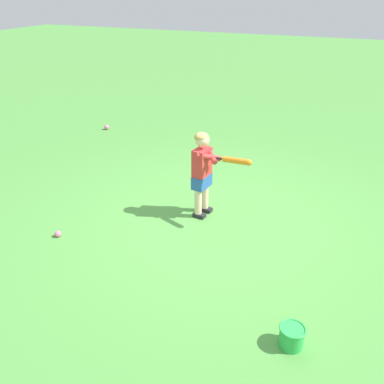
{
  "coord_description": "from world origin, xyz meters",
  "views": [
    {
      "loc": [
        -1.42,
        4.06,
        2.63
      ],
      "look_at": [
        0.27,
        0.16,
        0.45
      ],
      "focal_mm": 38.44,
      "sensor_mm": 36.0,
      "label": 1
    }
  ],
  "objects_px": {
    "child_batter": "(204,167)",
    "play_ball_far_left": "(107,127)",
    "toy_bucket": "(292,336)",
    "play_ball_midfield": "(58,234)"
  },
  "relations": [
    {
      "from": "child_batter",
      "to": "toy_bucket",
      "type": "height_order",
      "value": "child_batter"
    },
    {
      "from": "child_batter",
      "to": "play_ball_midfield",
      "type": "relative_size",
      "value": 14.6
    },
    {
      "from": "play_ball_far_left",
      "to": "toy_bucket",
      "type": "distance_m",
      "value": 6.02
    },
    {
      "from": "play_ball_midfield",
      "to": "play_ball_far_left",
      "type": "relative_size",
      "value": 0.76
    },
    {
      "from": "child_batter",
      "to": "play_ball_far_left",
      "type": "height_order",
      "value": "child_batter"
    },
    {
      "from": "toy_bucket",
      "to": "play_ball_far_left",
      "type": "bearing_deg",
      "value": -41.94
    },
    {
      "from": "child_batter",
      "to": "play_ball_far_left",
      "type": "distance_m",
      "value": 3.88
    },
    {
      "from": "child_batter",
      "to": "toy_bucket",
      "type": "bearing_deg",
      "value": 130.74
    },
    {
      "from": "play_ball_far_left",
      "to": "toy_bucket",
      "type": "relative_size",
      "value": 0.45
    },
    {
      "from": "child_batter",
      "to": "play_ball_midfield",
      "type": "bearing_deg",
      "value": 40.27
    }
  ]
}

